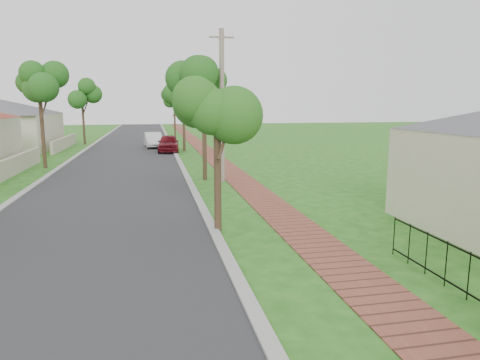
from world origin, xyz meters
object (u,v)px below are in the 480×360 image
object	(u,v)px
parked_car_red	(168,143)
near_tree	(217,100)
parked_car_white	(153,140)
utility_pole	(222,106)

from	to	relation	value
parked_car_red	near_tree	size ratio (longest dim) A/B	0.82
parked_car_white	near_tree	size ratio (longest dim) A/B	0.81
parked_car_white	near_tree	xyz separation A→B (m)	(1.80, -26.53, 3.27)
parked_car_red	utility_pole	size ratio (longest dim) A/B	0.55
near_tree	parked_car_red	bearing A→B (deg)	91.56
parked_car_red	near_tree	distance (m)	22.85
parked_car_red	parked_car_white	bearing A→B (deg)	110.29
near_tree	utility_pole	xyz separation A→B (m)	(1.50, 8.31, -0.20)
parked_car_red	parked_car_white	distance (m)	4.09
parked_car_white	near_tree	world-z (taller)	near_tree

